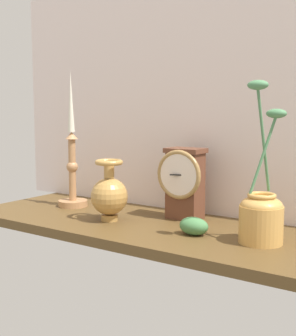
{
  "coord_description": "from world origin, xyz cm",
  "views": [
    {
      "loc": [
        66.26,
        -94.88,
        28.49
      ],
      "look_at": [
        0.59,
        0.0,
        14.0
      ],
      "focal_mm": 49.96,
      "sensor_mm": 36.0,
      "label": 1
    }
  ],
  "objects_px": {
    "mantel_clock": "(184,182)",
    "brass_vase_bulbous": "(109,194)",
    "candlestick_tall_left": "(72,167)",
    "brass_vase_jar": "(261,212)"
  },
  "relations": [
    {
      "from": "mantel_clock",
      "to": "brass_vase_bulbous",
      "type": "height_order",
      "value": "mantel_clock"
    },
    {
      "from": "brass_vase_bulbous",
      "to": "candlestick_tall_left",
      "type": "bearing_deg",
      "value": 158.91
    },
    {
      "from": "brass_vase_bulbous",
      "to": "brass_vase_jar",
      "type": "distance_m",
      "value": 0.4
    },
    {
      "from": "brass_vase_bulbous",
      "to": "brass_vase_jar",
      "type": "xyz_separation_m",
      "value": [
        0.4,
        0.03,
        -0.0
      ]
    },
    {
      "from": "brass_vase_bulbous",
      "to": "mantel_clock",
      "type": "bearing_deg",
      "value": 40.01
    },
    {
      "from": "mantel_clock",
      "to": "brass_vase_bulbous",
      "type": "xyz_separation_m",
      "value": [
        -0.15,
        -0.12,
        -0.03
      ]
    },
    {
      "from": "mantel_clock",
      "to": "brass_vase_jar",
      "type": "height_order",
      "value": "brass_vase_jar"
    },
    {
      "from": "candlestick_tall_left",
      "to": "brass_vase_bulbous",
      "type": "xyz_separation_m",
      "value": [
        0.2,
        -0.08,
        -0.05
      ]
    },
    {
      "from": "brass_vase_jar",
      "to": "mantel_clock",
      "type": "bearing_deg",
      "value": 158.62
    },
    {
      "from": "candlestick_tall_left",
      "to": "brass_vase_jar",
      "type": "distance_m",
      "value": 0.6
    }
  ]
}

